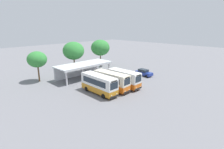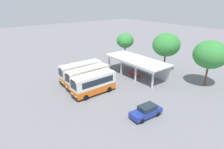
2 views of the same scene
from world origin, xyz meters
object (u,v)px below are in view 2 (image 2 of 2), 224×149
at_px(waiting_chair_end_by_column, 130,73).
at_px(waiting_chair_second_from_end, 132,74).
at_px(parked_car_flank, 146,111).
at_px(waiting_chair_middle_seat, 134,75).
at_px(waiting_chair_fourth_seat, 136,76).
at_px(city_bus_second_in_row, 88,76).
at_px(waiting_chair_fifth_seat, 138,76).
at_px(city_bus_middle_cream, 94,83).
at_px(city_bus_nearest_orange, 81,71).

height_order(waiting_chair_end_by_column, waiting_chair_second_from_end, same).
xyz_separation_m(parked_car_flank, waiting_chair_second_from_end, (-11.41, 8.20, -0.31)).
height_order(waiting_chair_middle_seat, waiting_chair_fourth_seat, same).
bearing_deg(city_bus_second_in_row, waiting_chair_fourth_seat, 75.48).
relative_size(waiting_chair_second_from_end, waiting_chair_fifth_seat, 1.00).
distance_m(city_bus_middle_cream, waiting_chair_end_by_column, 10.30).
height_order(city_bus_second_in_row, parked_car_flank, city_bus_second_in_row).
distance_m(city_bus_second_in_row, city_bus_middle_cream, 2.98).
xyz_separation_m(city_bus_nearest_orange, city_bus_second_in_row, (2.90, -0.26, -0.01)).
height_order(parked_car_flank, waiting_chair_end_by_column, parked_car_flank).
bearing_deg(waiting_chair_middle_seat, city_bus_middle_cream, -83.73).
xyz_separation_m(city_bus_middle_cream, waiting_chair_fourth_seat, (-0.51, 9.94, -1.34)).
relative_size(waiting_chair_second_from_end, waiting_chair_middle_seat, 1.00).
height_order(waiting_chair_end_by_column, waiting_chair_middle_seat, same).
bearing_deg(waiting_chair_middle_seat, waiting_chair_fourth_seat, -5.90).
xyz_separation_m(city_bus_nearest_orange, waiting_chair_second_from_end, (4.11, 8.99, -1.38)).
xyz_separation_m(waiting_chair_end_by_column, waiting_chair_second_from_end, (0.59, -0.00, 0.00)).
distance_m(city_bus_middle_cream, waiting_chair_second_from_end, 10.18).
distance_m(parked_car_flank, waiting_chair_fourth_seat, 13.11).
bearing_deg(city_bus_second_in_row, waiting_chair_second_from_end, 82.55).
bearing_deg(waiting_chair_end_by_column, waiting_chair_middle_seat, 2.53).
bearing_deg(waiting_chair_second_from_end, city_bus_nearest_orange, -114.58).
xyz_separation_m(city_bus_nearest_orange, waiting_chair_end_by_column, (3.52, 8.99, -1.38)).
bearing_deg(waiting_chair_fourth_seat, waiting_chair_fifth_seat, -0.94).
height_order(waiting_chair_second_from_end, waiting_chair_middle_seat, same).
bearing_deg(city_bus_middle_cream, city_bus_nearest_orange, 170.63).
bearing_deg(waiting_chair_fourth_seat, city_bus_nearest_orange, -120.53).
xyz_separation_m(waiting_chair_second_from_end, waiting_chair_middle_seat, (0.59, 0.06, 0.00)).
height_order(city_bus_second_in_row, waiting_chair_second_from_end, city_bus_second_in_row).
relative_size(city_bus_second_in_row, waiting_chair_fourth_seat, 9.25).
bearing_deg(waiting_chair_fifth_seat, parked_car_flank, -40.35).
xyz_separation_m(city_bus_nearest_orange, city_bus_middle_cream, (5.80, -0.96, -0.04)).
relative_size(waiting_chair_end_by_column, waiting_chair_second_from_end, 1.00).
height_order(parked_car_flank, waiting_chair_second_from_end, parked_car_flank).
height_order(city_bus_nearest_orange, parked_car_flank, city_bus_nearest_orange).
bearing_deg(waiting_chair_end_by_column, waiting_chair_fifth_seat, -0.45).
bearing_deg(waiting_chair_end_by_column, parked_car_flank, -34.35).
xyz_separation_m(parked_car_flank, waiting_chair_fourth_seat, (-10.23, 8.19, -0.31)).
relative_size(parked_car_flank, waiting_chair_middle_seat, 5.21).
bearing_deg(waiting_chair_end_by_column, waiting_chair_second_from_end, -0.26).
xyz_separation_m(waiting_chair_end_by_column, waiting_chair_fifth_seat, (2.37, -0.02, 0.00)).
bearing_deg(waiting_chair_fourth_seat, city_bus_second_in_row, -104.52).
relative_size(city_bus_second_in_row, waiting_chair_middle_seat, 9.25).
relative_size(city_bus_second_in_row, waiting_chair_end_by_column, 9.25).
bearing_deg(waiting_chair_middle_seat, city_bus_second_in_row, -100.96).
height_order(city_bus_middle_cream, waiting_chair_end_by_column, city_bus_middle_cream).
height_order(city_bus_second_in_row, waiting_chair_fifth_seat, city_bus_second_in_row).
relative_size(city_bus_nearest_orange, waiting_chair_fourth_seat, 9.34).
height_order(city_bus_nearest_orange, city_bus_middle_cream, city_bus_nearest_orange).
xyz_separation_m(city_bus_nearest_orange, waiting_chair_middle_seat, (4.71, 9.05, -1.38)).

